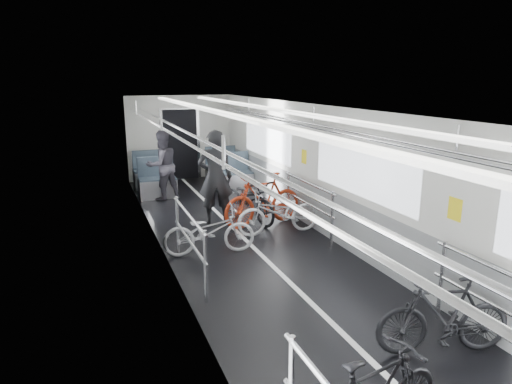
% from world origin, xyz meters
% --- Properties ---
extents(car_shell, '(3.02, 14.01, 2.41)m').
position_xyz_m(car_shell, '(0.00, 1.78, 1.13)').
color(car_shell, black).
rests_on(car_shell, ground).
extents(bike_left_far, '(1.58, 0.71, 0.80)m').
position_xyz_m(bike_left_far, '(-0.79, 0.95, 0.40)').
color(bike_left_far, '#B9BABF').
rests_on(bike_left_far, floor).
extents(bike_right_near, '(1.52, 0.80, 0.88)m').
position_xyz_m(bike_right_near, '(0.79, -2.69, 0.44)').
color(bike_right_near, black).
rests_on(bike_right_near, floor).
extents(bike_right_mid, '(1.64, 0.62, 0.85)m').
position_xyz_m(bike_right_mid, '(0.71, 1.47, 0.43)').
color(bike_right_mid, silver).
rests_on(bike_right_mid, floor).
extents(bike_right_far, '(1.81, 0.81, 1.05)m').
position_xyz_m(bike_right_far, '(0.62, 2.07, 0.52)').
color(bike_right_far, '#B03115').
rests_on(bike_right_far, floor).
extents(bike_aisle, '(1.02, 1.78, 0.89)m').
position_xyz_m(bike_aisle, '(0.47, 2.45, 0.44)').
color(bike_aisle, black).
rests_on(bike_aisle, floor).
extents(person_standing, '(0.78, 0.61, 1.90)m').
position_xyz_m(person_standing, '(-0.21, 2.55, 0.95)').
color(person_standing, black).
rests_on(person_standing, floor).
extents(person_seated, '(0.98, 0.87, 1.68)m').
position_xyz_m(person_seated, '(-0.90, 4.81, 0.84)').
color(person_seated, '#2A272E').
rests_on(person_seated, floor).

